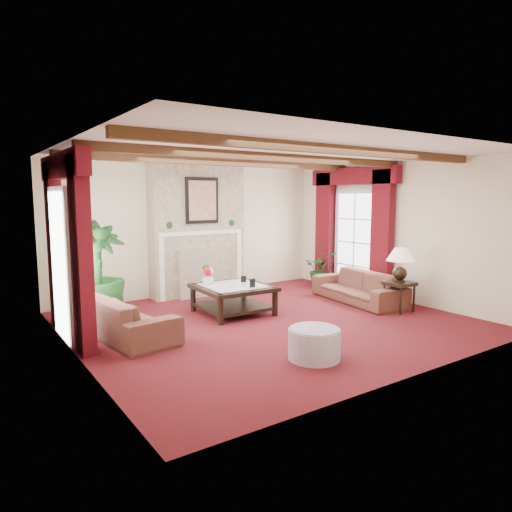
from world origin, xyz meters
TOP-DOWN VIEW (x-y plane):
  - floor at (0.00, 0.00)m, footprint 6.00×6.00m
  - ceiling at (0.00, 0.00)m, footprint 6.00×6.00m
  - back_wall at (0.00, 2.75)m, footprint 6.00×0.02m
  - left_wall at (-3.00, 0.00)m, footprint 0.02×5.50m
  - right_wall at (3.00, 0.00)m, footprint 0.02×5.50m
  - ceiling_beams at (0.00, 0.00)m, footprint 6.00×3.00m
  - fireplace at (0.00, 2.55)m, footprint 2.00×0.52m
  - french_door_left at (-2.97, 1.00)m, footprint 0.10×1.10m
  - french_door_right at (2.97, 1.00)m, footprint 0.10×1.10m
  - curtains_left at (-2.86, 1.00)m, footprint 0.20×2.40m
  - curtains_right at (2.86, 1.00)m, footprint 0.20×2.40m
  - sofa_left at (-2.22, 0.62)m, footprint 2.22×1.16m
  - sofa_right at (2.24, 0.19)m, footprint 2.13×1.04m
  - potted_palm at (-2.30, 1.65)m, footprint 1.84×2.16m
  - small_plant at (2.64, 1.66)m, footprint 1.58×1.58m
  - coffee_table at (-0.22, 0.81)m, footprint 1.25×1.25m
  - side_table at (2.30, -0.72)m, footprint 0.46×0.46m
  - ottoman at (-0.55, -1.69)m, footprint 0.66×0.66m
  - table_lamp at (2.30, -0.72)m, footprint 0.49×0.49m
  - flower_vase at (-0.52, 1.14)m, footprint 0.24×0.25m
  - book at (0.02, 0.51)m, footprint 0.20×0.07m
  - photo_frame_a at (-0.05, 0.45)m, footprint 0.12×0.05m
  - photo_frame_b at (0.08, 0.93)m, footprint 0.10×0.04m

SIDE VIEW (x-z plane):
  - floor at x=0.00m, z-range 0.00..0.00m
  - ottoman at x=-0.55m, z-range 0.00..0.38m
  - coffee_table at x=-0.22m, z-range 0.00..0.49m
  - side_table at x=2.30m, z-range 0.00..0.53m
  - small_plant at x=2.64m, z-range 0.00..0.65m
  - sofa_right at x=2.24m, z-range 0.00..0.78m
  - sofa_left at x=-2.22m, z-range 0.00..0.80m
  - potted_palm at x=-2.30m, z-range 0.00..0.92m
  - photo_frame_b at x=0.08m, z-range 0.49..0.62m
  - photo_frame_a at x=-0.05m, z-range 0.49..0.65m
  - flower_vase at x=-0.52m, z-range 0.49..0.69m
  - book at x=0.02m, z-range 0.49..0.76m
  - table_lamp at x=2.30m, z-range 0.53..1.15m
  - back_wall at x=0.00m, z-range 0.00..2.70m
  - left_wall at x=-3.00m, z-range 0.00..2.70m
  - right_wall at x=3.00m, z-range 0.00..2.70m
  - french_door_left at x=-2.97m, z-range 1.05..3.21m
  - french_door_right at x=2.97m, z-range 1.05..3.21m
  - curtains_left at x=-2.86m, z-range 1.28..3.83m
  - curtains_right at x=2.86m, z-range 1.28..3.83m
  - ceiling_beams at x=0.00m, z-range 2.58..2.70m
  - ceiling at x=0.00m, z-range 2.70..2.70m
  - fireplace at x=0.00m, z-range 1.35..4.05m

